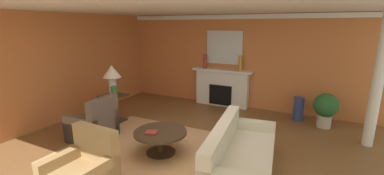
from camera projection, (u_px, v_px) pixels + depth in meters
The scene contains 20 objects.
ground_plane at pixel (183, 153), 4.91m from camera, with size 9.28×9.28×0.00m, color brown.
wall_fireplace at pixel (238, 61), 7.55m from camera, with size 7.74×0.12×2.70m, color #CC723D.
wall_window at pixel (62, 68), 6.44m from camera, with size 0.12×7.32×2.70m, color #CC723D.
ceiling_panel at pixel (190, 5), 4.52m from camera, with size 7.74×7.32×0.06m, color white.
crown_moulding at pixel (239, 17), 7.18m from camera, with size 7.74×0.08×0.12m, color white.
area_rug at pixel (161, 153), 4.91m from camera, with size 3.70×2.73×0.01m, color tan.
fireplace at pixel (222, 88), 7.75m from camera, with size 1.80×0.35×1.12m.
mantel_mirror at pixel (224, 47), 7.56m from camera, with size 1.10×0.04×0.98m, color silver.
sofa at pixel (240, 159), 4.10m from camera, with size 1.16×2.20×0.85m.
armchair_near_window at pixel (94, 125), 5.47m from camera, with size 0.87×0.87×0.95m.
coffee_table at pixel (160, 137), 4.83m from camera, with size 1.00×1.00×0.45m.
side_table at pixel (114, 107), 6.43m from camera, with size 0.56×0.56×0.70m.
table_lamp at pixel (112, 74), 6.24m from camera, with size 0.44×0.44×0.75m.
vase_mantel_left at pixel (205, 61), 7.76m from camera, with size 0.10×0.10×0.42m, color #9E3328.
vase_mantel_right at pixel (240, 63), 7.27m from camera, with size 0.11×0.11×0.44m, color #B7892D.
vase_on_side_table at pixel (114, 92), 6.16m from camera, with size 0.14×0.14×0.27m, color #33703D.
vase_tall_corner at pixel (299, 109), 6.57m from camera, with size 0.26×0.26×0.61m, color navy.
book_red_cover at pixel (152, 133), 4.71m from camera, with size 0.20×0.18×0.04m, color maroon.
potted_plant at pixel (326, 108), 6.06m from camera, with size 0.56×0.56×0.83m.
column_white at pixel (378, 81), 4.93m from camera, with size 0.20×0.20×2.70m, color white.
Camera 1 is at (2.17, -3.91, 2.39)m, focal length 23.95 mm.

